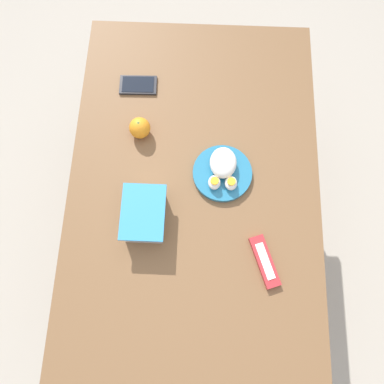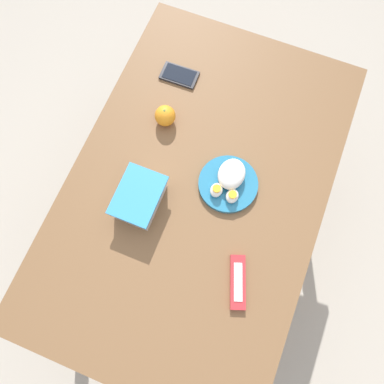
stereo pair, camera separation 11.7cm
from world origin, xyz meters
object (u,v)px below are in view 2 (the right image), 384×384
rice_plate (229,181)px  candy_bar (238,282)px  food_container (140,199)px  cell_phone (179,75)px  orange_fruit (165,116)px

rice_plate → candy_bar: bearing=-154.9°
food_container → cell_phone: (0.48, 0.06, -0.03)m
orange_fruit → candy_bar: orange_fruit is taller
orange_fruit → rice_plate: 0.31m
candy_bar → cell_phone: candy_bar is taller
orange_fruit → candy_bar: (-0.42, -0.41, -0.03)m
orange_fruit → candy_bar: size_ratio=0.43×
rice_plate → food_container: bearing=124.2°
orange_fruit → rice_plate: (-0.13, -0.28, -0.01)m
orange_fruit → candy_bar: 0.59m
food_container → candy_bar: food_container is taller
food_container → candy_bar: 0.39m
food_container → candy_bar: (-0.12, -0.37, -0.03)m
food_container → rice_plate: food_container is taller
food_container → orange_fruit: food_container is taller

